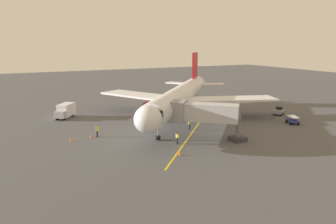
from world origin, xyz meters
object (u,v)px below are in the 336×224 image
object	(u,v)px
ground_crew_marshaller	(97,131)
safety_cone_nose_left	(91,136)
box_truck_starboard_side	(65,111)
safety_cone_wing_port	(180,153)
baggage_cart_portside	(293,120)
ground_crew_wing_walker	(190,124)
ground_crew_loader	(177,138)
tug_near_nose	(279,111)
jet_bridge	(199,113)
safety_cone_nose_right	(71,140)
airplane	(180,97)

from	to	relation	value
ground_crew_marshaller	safety_cone_nose_left	bearing A→B (deg)	8.49
box_truck_starboard_side	safety_cone_wing_port	bearing A→B (deg)	107.66
baggage_cart_portside	ground_crew_marshaller	bearing A→B (deg)	-11.94
ground_crew_wing_walker	ground_crew_loader	bearing A→B (deg)	47.67
box_truck_starboard_side	ground_crew_marshaller	bearing A→B (deg)	97.15
ground_crew_loader	baggage_cart_portside	bearing A→B (deg)	-176.14
ground_crew_loader	tug_near_nose	bearing A→B (deg)	-163.09
ground_crew_loader	safety_cone_nose_left	world-z (taller)	ground_crew_loader
jet_bridge	baggage_cart_portside	world-z (taller)	jet_bridge
jet_bridge	ground_crew_marshaller	bearing A→B (deg)	-28.81
tug_near_nose	baggage_cart_portside	size ratio (longest dim) A/B	0.93
jet_bridge	box_truck_starboard_side	size ratio (longest dim) A/B	2.05
ground_crew_wing_walker	box_truck_starboard_side	bearing A→B (deg)	-47.00
jet_bridge	tug_near_nose	world-z (taller)	jet_bridge
ground_crew_marshaller	safety_cone_wing_port	xyz separation A→B (m)	(-6.96, 12.78, -0.61)
box_truck_starboard_side	ground_crew_loader	bearing A→B (deg)	114.84
jet_bridge	ground_crew_marshaller	xyz separation A→B (m)	(13.09, -7.20, -2.88)
jet_bridge	safety_cone_nose_right	bearing A→B (deg)	-20.64
airplane	ground_crew_loader	distance (m)	15.51
airplane	safety_cone_wing_port	world-z (taller)	airplane
tug_near_nose	ground_crew_loader	bearing A→B (deg)	16.91
airplane	ground_crew_loader	world-z (taller)	airplane
ground_crew_marshaller	ground_crew_wing_walker	world-z (taller)	same
box_truck_starboard_side	airplane	bearing A→B (deg)	151.00
ground_crew_loader	box_truck_starboard_side	world-z (taller)	box_truck_starboard_side
baggage_cart_portside	ground_crew_wing_walker	bearing A→B (deg)	-13.81
safety_cone_wing_port	jet_bridge	bearing A→B (deg)	-137.68
safety_cone_nose_right	airplane	bearing A→B (deg)	-164.64
jet_bridge	ground_crew_loader	bearing A→B (deg)	15.84
ground_crew_wing_walker	box_truck_starboard_side	world-z (taller)	box_truck_starboard_side
ground_crew_marshaller	box_truck_starboard_side	bearing A→B (deg)	-82.85
safety_cone_nose_right	ground_crew_loader	bearing A→B (deg)	149.50
ground_crew_marshaller	safety_cone_wing_port	world-z (taller)	ground_crew_marshaller
ground_crew_marshaller	safety_cone_wing_port	distance (m)	14.57
safety_cone_nose_left	ground_crew_wing_walker	bearing A→B (deg)	171.50
ground_crew_marshaller	ground_crew_loader	world-z (taller)	same
safety_cone_nose_left	safety_cone_wing_port	bearing A→B (deg)	121.95
airplane	ground_crew_marshaller	distance (m)	17.42
ground_crew_marshaller	jet_bridge	bearing A→B (deg)	151.19
ground_crew_marshaller	safety_cone_nose_left	xyz separation A→B (m)	(0.92, 0.14, -0.61)
safety_cone_nose_left	safety_cone_nose_right	xyz separation A→B (m)	(3.05, 0.64, 0.00)
ground_crew_wing_walker	tug_near_nose	size ratio (longest dim) A/B	0.62
tug_near_nose	safety_cone_nose_left	world-z (taller)	tug_near_nose
ground_crew_loader	safety_cone_nose_right	xyz separation A→B (m)	(12.91, -7.60, -0.61)
ground_crew_wing_walker	box_truck_starboard_side	xyz separation A→B (m)	(16.24, -17.42, 0.50)
ground_crew_loader	box_truck_starboard_side	xyz separation A→B (m)	(10.82, -23.37, 0.50)
airplane	safety_cone_wing_port	distance (m)	20.35
ground_crew_loader	box_truck_starboard_side	bearing A→B (deg)	-65.16
tug_near_nose	baggage_cart_portside	world-z (taller)	tug_near_nose
airplane	safety_cone_nose_left	world-z (taller)	airplane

